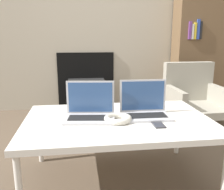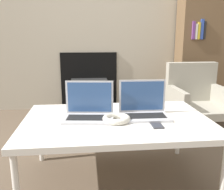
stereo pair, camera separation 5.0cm
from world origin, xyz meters
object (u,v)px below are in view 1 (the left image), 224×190
Objects in this scene: laptop_left at (90,110)px; laptop_right at (145,108)px; phone at (157,124)px; headphones at (118,119)px; armchair at (193,96)px; tv at (87,97)px.

laptop_left and laptop_right have the same top height.
laptop_left is at bearing 156.83° from phone.
laptop_left is 1.05× the size of laptop_right.
headphones is (-0.20, -0.09, -0.04)m from laptop_right.
headphones is 1.50m from armchair.
armchair is (0.79, 1.17, -0.13)m from phone.
laptop_right is 0.22m from headphones.
headphones is 0.26× the size of armchair.
tv is at bearing 96.03° from laptop_left.
headphones is 1.24× the size of phone.
armchair is at bearing 46.72° from headphones.
armchair is (1.02, 1.08, -0.14)m from headphones.
headphones is at bearing -19.94° from laptop_left.
laptop_left reaches higher than phone.
laptop_left is 1.92× the size of headphones.
phone is 0.21× the size of armchair.
tv is (0.03, 1.59, -0.30)m from laptop_left.
headphones is (0.17, -0.09, -0.04)m from laptop_left.
laptop_right is at bearing 6.99° from laptop_left.
laptop_left reaches higher than headphones.
laptop_right is at bearing 24.23° from headphones.
headphones is at bearing -154.14° from laptop_right.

